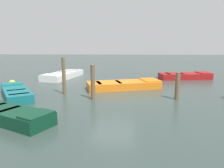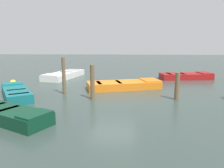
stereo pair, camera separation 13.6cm
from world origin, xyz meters
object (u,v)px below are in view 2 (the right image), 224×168
(rowboat_red, at_px, (186,76))
(marker_buoy, at_px, (13,83))
(mooring_piling_mid_right, at_px, (177,86))
(mooring_piling_far_right, at_px, (92,82))
(mooring_piling_far_left, at_px, (64,76))
(rowboat_dark_green, at_px, (13,115))
(rowboat_teal, at_px, (16,92))
(rowboat_orange, at_px, (124,85))
(rowboat_white, at_px, (64,75))

(rowboat_red, height_order, marker_buoy, marker_buoy)
(mooring_piling_mid_right, relative_size, mooring_piling_far_right, 0.78)
(mooring_piling_mid_right, xyz_separation_m, marker_buoy, (8.51, -1.91, -0.32))
(mooring_piling_mid_right, distance_m, marker_buoy, 8.72)
(rowboat_red, height_order, mooring_piling_mid_right, mooring_piling_mid_right)
(mooring_piling_mid_right, bearing_deg, mooring_piling_far_left, -8.11)
(rowboat_dark_green, relative_size, mooring_piling_mid_right, 2.37)
(rowboat_teal, distance_m, mooring_piling_far_left, 2.32)
(rowboat_orange, bearing_deg, rowboat_teal, -173.33)
(rowboat_teal, xyz_separation_m, marker_buoy, (1.14, -1.88, 0.07))
(rowboat_teal, bearing_deg, rowboat_orange, -100.78)
(rowboat_orange, bearing_deg, rowboat_red, 22.96)
(rowboat_red, bearing_deg, rowboat_orange, -148.03)
(mooring_piling_mid_right, distance_m, mooring_piling_far_right, 3.73)
(rowboat_red, distance_m, rowboat_dark_green, 11.85)
(rowboat_white, height_order, mooring_piling_far_left, mooring_piling_far_left)
(rowboat_orange, xyz_separation_m, marker_buoy, (6.18, 0.31, 0.07))
(rowboat_red, xyz_separation_m, mooring_piling_far_right, (5.73, 5.98, 0.56))
(rowboat_white, xyz_separation_m, mooring_piling_mid_right, (-6.76, 5.79, 0.39))
(rowboat_dark_green, relative_size, mooring_piling_far_left, 1.60)
(mooring_piling_far_left, distance_m, mooring_piling_far_right, 1.81)
(rowboat_red, bearing_deg, mooring_piling_far_right, -141.49)
(rowboat_white, bearing_deg, mooring_piling_far_right, 39.65)
(rowboat_teal, relative_size, rowboat_white, 0.76)
(rowboat_orange, relative_size, mooring_piling_mid_right, 3.46)
(rowboat_red, xyz_separation_m, mooring_piling_far_left, (7.27, 5.06, 0.69))
(mooring_piling_far_left, distance_m, marker_buoy, 3.49)
(rowboat_orange, relative_size, mooring_piling_far_left, 2.33)
(mooring_piling_far_left, bearing_deg, rowboat_red, -145.19)
(rowboat_teal, xyz_separation_m, mooring_piling_mid_right, (-7.36, 0.03, 0.39))
(rowboat_red, relative_size, marker_buoy, 7.63)
(rowboat_white, xyz_separation_m, rowboat_dark_green, (-0.95, 8.90, 0.00))
(rowboat_dark_green, distance_m, mooring_piling_far_right, 3.64)
(rowboat_orange, height_order, rowboat_dark_green, same)
(rowboat_red, relative_size, mooring_piling_far_left, 2.03)
(rowboat_dark_green, height_order, mooring_piling_mid_right, mooring_piling_mid_right)
(mooring_piling_far_left, bearing_deg, rowboat_teal, 18.99)
(rowboat_red, xyz_separation_m, marker_buoy, (10.51, 3.90, 0.07))
(mooring_piling_mid_right, height_order, marker_buoy, mooring_piling_mid_right)
(rowboat_white, bearing_deg, mooring_piling_far_left, 29.10)
(rowboat_orange, relative_size, mooring_piling_far_right, 2.71)
(rowboat_white, distance_m, marker_buoy, 4.26)
(mooring_piling_far_right, bearing_deg, rowboat_teal, -3.19)
(rowboat_white, xyz_separation_m, mooring_piling_far_left, (-1.49, 5.04, 0.69))
(marker_buoy, bearing_deg, rowboat_red, -159.63)
(rowboat_teal, distance_m, mooring_piling_mid_right, 7.37)
(rowboat_orange, bearing_deg, mooring_piling_mid_right, -60.35)
(mooring_piling_far_right, relative_size, marker_buoy, 3.23)
(rowboat_teal, relative_size, mooring_piling_far_right, 2.13)
(mooring_piling_mid_right, distance_m, mooring_piling_far_left, 5.33)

